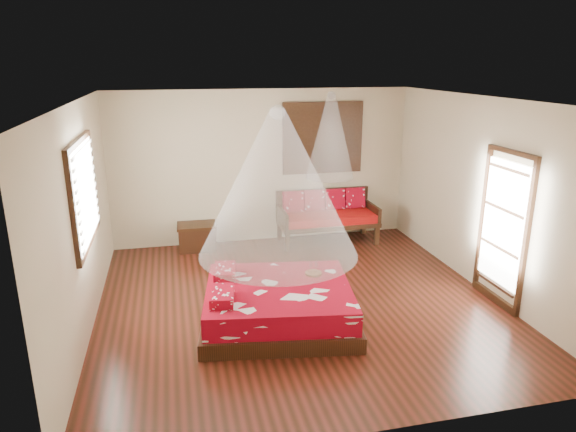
% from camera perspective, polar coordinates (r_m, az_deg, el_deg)
% --- Properties ---
extents(room, '(5.54, 5.54, 2.84)m').
position_cam_1_polar(room, '(6.87, 1.25, 1.06)').
color(room, black).
rests_on(room, ground).
extents(bed, '(2.18, 2.03, 0.63)m').
position_cam_1_polar(bed, '(6.74, -1.17, -9.76)').
color(bed, black).
rests_on(bed, floor).
extents(daybed, '(1.81, 0.81, 0.95)m').
position_cam_1_polar(daybed, '(9.62, 4.30, 0.21)').
color(daybed, black).
rests_on(daybed, floor).
extents(storage_chest, '(0.70, 0.53, 0.48)m').
position_cam_1_polar(storage_chest, '(9.37, -10.05, -2.26)').
color(storage_chest, black).
rests_on(storage_chest, floor).
extents(shutter_panel, '(1.52, 0.06, 1.32)m').
position_cam_1_polar(shutter_panel, '(9.63, 3.89, 8.65)').
color(shutter_panel, black).
rests_on(shutter_panel, wall_back).
extents(window_left, '(0.10, 1.74, 1.34)m').
position_cam_1_polar(window_left, '(6.88, -21.65, 2.45)').
color(window_left, black).
rests_on(window_left, wall_left).
extents(glazed_door, '(0.08, 1.02, 2.16)m').
position_cam_1_polar(glazed_door, '(7.58, 22.75, -1.38)').
color(glazed_door, black).
rests_on(glazed_door, floor).
extents(wine_tray, '(0.23, 0.23, 0.19)m').
position_cam_1_polar(wine_tray, '(6.98, 2.85, -6.11)').
color(wine_tray, brown).
rests_on(wine_tray, bed).
extents(mosquito_net_main, '(1.98, 1.98, 1.80)m').
position_cam_1_polar(mosquito_net_main, '(6.19, -1.12, 3.59)').
color(mosquito_net_main, white).
rests_on(mosquito_net_main, ceiling).
extents(mosquito_net_daybed, '(0.86, 0.86, 1.50)m').
position_cam_1_polar(mosquito_net_daybed, '(9.18, 4.75, 8.86)').
color(mosquito_net_daybed, white).
rests_on(mosquito_net_daybed, ceiling).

